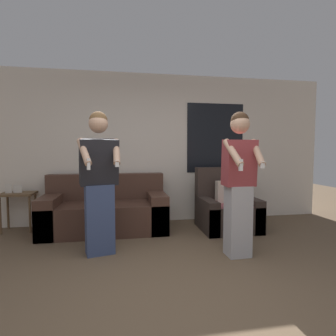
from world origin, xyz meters
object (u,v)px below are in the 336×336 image
object	(u,v)px
couch	(106,211)
person_right	(239,181)
side_table	(18,199)
armchair	(227,209)
person_left	(99,182)

from	to	relation	value
couch	person_right	bearing A→B (deg)	-38.38
couch	side_table	size ratio (longest dim) A/B	2.51
armchair	person_left	xyz separation A→B (m)	(-2.01, -0.75, 0.58)
person_left	person_right	bearing A→B (deg)	-11.87
couch	person_right	xyz separation A→B (m)	(1.69, -1.34, 0.62)
side_table	armchair	bearing A→B (deg)	-7.60
side_table	person_left	bearing A→B (deg)	-40.77
couch	armchair	xyz separation A→B (m)	(2.00, -0.23, 0.02)
person_right	couch	bearing A→B (deg)	141.62
armchair	person_left	world-z (taller)	person_left
couch	armchair	world-z (taller)	armchair
couch	person_left	size ratio (longest dim) A/B	1.09
armchair	side_table	xyz separation A→B (m)	(-3.41, 0.45, 0.19)
side_table	couch	bearing A→B (deg)	-9.09
couch	armchair	size ratio (longest dim) A/B	1.92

